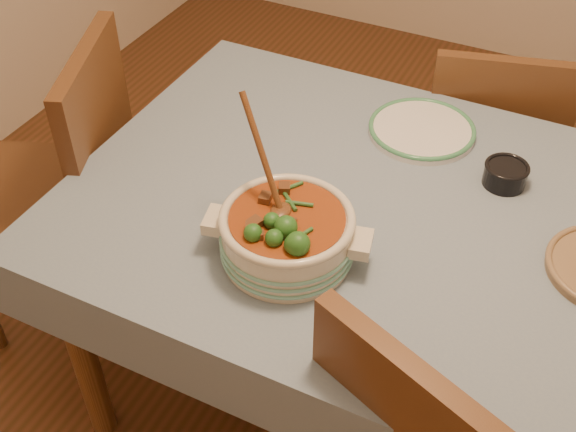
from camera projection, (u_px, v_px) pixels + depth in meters
The scene contains 7 objects.
floor at pixel (389, 405), 2.17m from camera, with size 4.50×4.50×0.00m, color #482C14.
dining_table at pixel (415, 249), 1.73m from camera, with size 1.68×1.08×0.76m.
stew_casserole at pixel (287, 231), 1.53m from camera, with size 0.37×0.34×0.34m.
white_plate at pixel (422, 130), 1.91m from camera, with size 0.35×0.35×0.02m.
condiment_bowl at pixel (506, 173), 1.75m from camera, with size 0.14×0.14×0.06m.
chair_far at pixel (487, 148), 2.30m from camera, with size 0.50×0.50×0.88m.
chair_left at pixel (70, 179), 2.10m from camera, with size 0.59×0.59×0.97m.
Camera 1 is at (0.27, -1.24, 1.88)m, focal length 45.00 mm.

